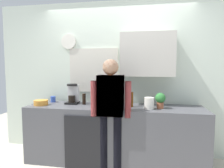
# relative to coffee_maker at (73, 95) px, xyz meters

# --- Properties ---
(kitchen_counter) EXTENTS (2.71, 0.64, 0.88)m
(kitchen_counter) POSITION_rel_coffee_maker_xyz_m (0.71, -0.13, -0.59)
(kitchen_counter) COLOR #4C4C51
(kitchen_counter) RESTS_ON ground_plane
(dishwasher_panel) EXTENTS (0.56, 0.02, 0.80)m
(dishwasher_panel) POSITION_rel_coffee_maker_xyz_m (0.32, -0.46, -0.63)
(dishwasher_panel) COLOR black
(dishwasher_panel) RESTS_ON ground_plane
(back_wall_assembly) EXTENTS (4.31, 0.42, 2.60)m
(back_wall_assembly) POSITION_rel_coffee_maker_xyz_m (0.77, 0.27, 0.33)
(back_wall_assembly) COLOR silver
(back_wall_assembly) RESTS_ON ground_plane
(coffee_maker) EXTENTS (0.20, 0.20, 0.33)m
(coffee_maker) POSITION_rel_coffee_maker_xyz_m (0.00, 0.00, 0.00)
(coffee_maker) COLOR black
(coffee_maker) RESTS_ON kitchen_counter
(bottle_red_vinegar) EXTENTS (0.06, 0.06, 0.22)m
(bottle_red_vinegar) POSITION_rel_coffee_maker_xyz_m (0.46, -0.36, -0.04)
(bottle_red_vinegar) COLOR maroon
(bottle_red_vinegar) RESTS_ON kitchen_counter
(bottle_dark_sauce) EXTENTS (0.06, 0.06, 0.18)m
(bottle_dark_sauce) POSITION_rel_coffee_maker_xyz_m (0.21, -0.06, -0.06)
(bottle_dark_sauce) COLOR black
(bottle_dark_sauce) RESTS_ON kitchen_counter
(bottle_amber_beer) EXTENTS (0.06, 0.06, 0.23)m
(bottle_amber_beer) POSITION_rel_coffee_maker_xyz_m (0.98, -0.12, -0.03)
(bottle_amber_beer) COLOR brown
(bottle_amber_beer) RESTS_ON kitchen_counter
(cup_terracotta_mug) EXTENTS (0.08, 0.08, 0.09)m
(cup_terracotta_mug) POSITION_rel_coffee_maker_xyz_m (1.29, 0.07, -0.10)
(cup_terracotta_mug) COLOR #B26647
(cup_terracotta_mug) RESTS_ON kitchen_counter
(cup_blue_mug) EXTENTS (0.08, 0.08, 0.10)m
(cup_blue_mug) POSITION_rel_coffee_maker_xyz_m (-0.39, 0.06, -0.10)
(cup_blue_mug) COLOR #3351B2
(cup_blue_mug) RESTS_ON kitchen_counter
(cup_yellow_cup) EXTENTS (0.07, 0.07, 0.08)m
(cup_yellow_cup) POSITION_rel_coffee_maker_xyz_m (0.80, -0.31, -0.10)
(cup_yellow_cup) COLOR yellow
(cup_yellow_cup) RESTS_ON kitchen_counter
(mixing_bowl) EXTENTS (0.22, 0.22, 0.08)m
(mixing_bowl) POSITION_rel_coffee_maker_xyz_m (-0.45, -0.22, -0.11)
(mixing_bowl) COLOR orange
(mixing_bowl) RESTS_ON kitchen_counter
(potted_plant) EXTENTS (0.15, 0.15, 0.23)m
(potted_plant) POSITION_rel_coffee_maker_xyz_m (1.41, -0.15, -0.01)
(potted_plant) COLOR #9E5638
(potted_plant) RESTS_ON kitchen_counter
(dish_soap) EXTENTS (0.06, 0.06, 0.18)m
(dish_soap) POSITION_rel_coffee_maker_xyz_m (0.64, -0.20, -0.07)
(dish_soap) COLOR blue
(dish_soap) RESTS_ON kitchen_counter
(storage_canister) EXTENTS (0.14, 0.14, 0.17)m
(storage_canister) POSITION_rel_coffee_maker_xyz_m (1.25, -0.23, -0.06)
(storage_canister) COLOR silver
(storage_canister) RESTS_ON kitchen_counter
(person_at_sink) EXTENTS (0.57, 0.22, 1.60)m
(person_at_sink) POSITION_rel_coffee_maker_xyz_m (0.71, -0.43, -0.08)
(person_at_sink) COLOR brown
(person_at_sink) RESTS_ON ground_plane
(person_guest) EXTENTS (0.57, 0.22, 1.60)m
(person_guest) POSITION_rel_coffee_maker_xyz_m (0.71, -0.43, -0.08)
(person_guest) COLOR black
(person_guest) RESTS_ON ground_plane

